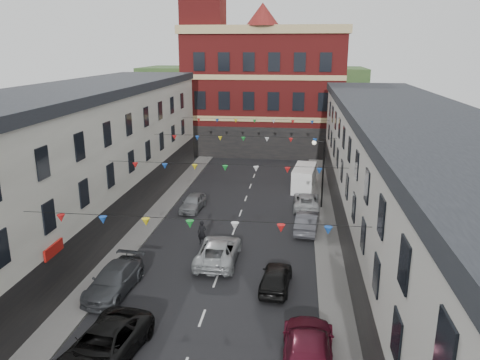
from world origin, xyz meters
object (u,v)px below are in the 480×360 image
at_px(car_left_c, 103,346).
at_px(car_right_c, 308,348).
at_px(moving_car, 218,251).
at_px(white_van, 304,178).
at_px(car_left_d, 114,280).
at_px(car_right_f, 306,201).
at_px(pedestrian, 202,233).
at_px(car_right_d, 276,277).
at_px(car_right_e, 307,222).
at_px(car_left_e, 193,202).
at_px(street_lamp, 320,165).

relative_size(car_left_c, car_right_c, 1.02).
bearing_deg(moving_car, white_van, -107.78).
bearing_deg(car_left_c, white_van, 80.05).
distance_m(car_left_d, car_right_c, 11.96).
distance_m(car_left_c, car_left_d, 6.30).
height_order(car_right_f, moving_car, moving_car).
relative_size(car_left_c, moving_car, 1.04).
bearing_deg(white_van, pedestrian, -109.73).
relative_size(car_right_d, white_van, 0.82).
height_order(car_right_e, pedestrian, pedestrian).
height_order(car_left_d, car_left_e, car_left_d).
distance_m(street_lamp, car_left_d, 20.23).
bearing_deg(white_van, car_right_d, -88.23).
distance_m(car_right_d, car_right_f, 14.54).
bearing_deg(car_right_e, white_van, -83.28).
bearing_deg(pedestrian, car_right_f, 59.79).
bearing_deg(car_left_c, street_lamp, 73.08).
bearing_deg(car_left_c, car_left_e, 99.44).
height_order(car_right_c, car_right_e, car_right_c).
relative_size(car_left_e, car_right_f, 0.84).
relative_size(car_left_e, pedestrian, 2.26).
distance_m(car_right_e, car_right_f, 5.29).
bearing_deg(pedestrian, car_right_c, -49.46).
xyz_separation_m(white_van, pedestrian, (-7.23, -14.56, -0.24)).
bearing_deg(moving_car, car_left_d, 41.67).
xyz_separation_m(car_right_d, moving_car, (-3.88, 3.08, 0.06)).
bearing_deg(car_left_c, moving_car, 80.50).
distance_m(street_lamp, car_left_e, 11.30).
bearing_deg(street_lamp, car_right_e, -101.21).
xyz_separation_m(car_right_c, pedestrian, (-7.23, 12.24, 0.07)).
height_order(street_lamp, car_left_d, street_lamp).
distance_m(car_right_e, moving_car, 8.36).
distance_m(car_right_d, car_right_e, 9.33).
bearing_deg(car_right_f, car_left_d, 55.63).
bearing_deg(car_left_d, car_right_e, 47.77).
bearing_deg(car_right_e, car_left_e, -14.56).
bearing_deg(white_van, car_left_e, -134.95).
height_order(car_left_c, car_right_f, car_left_c).
bearing_deg(car_right_e, car_left_c, 67.19).
bearing_deg(car_right_e, moving_car, 52.15).
height_order(car_left_d, moving_car, moving_car).
distance_m(white_van, pedestrian, 16.26).
bearing_deg(car_right_f, car_right_d, 82.76).
bearing_deg(car_right_c, pedestrian, -57.92).
relative_size(car_left_d, white_van, 1.02).
bearing_deg(car_left_c, car_right_c, 13.91).
distance_m(car_right_f, pedestrian, 11.46).
xyz_separation_m(car_right_e, car_right_f, (0.00, 5.29, -0.09)).
xyz_separation_m(street_lamp, car_left_c, (-10.15, -21.94, -3.11)).
height_order(car_left_c, car_left_e, car_left_c).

